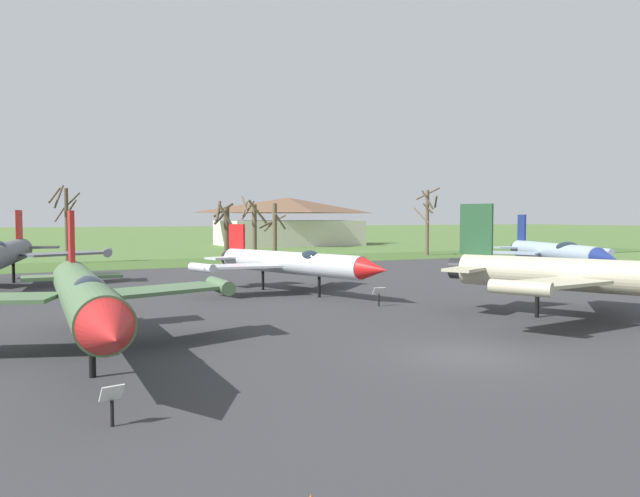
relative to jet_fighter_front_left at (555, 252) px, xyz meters
The scene contains 17 objects.
ground_plane 29.03m from the jet_fighter_front_left, 142.18° to the right, with size 600.00×600.00×0.00m, color #4C6B33.
asphalt_apron 23.17m from the jet_fighter_front_left, behind, with size 72.22×48.92×0.05m, color #333335.
grass_verge_strip 35.73m from the jet_fighter_front_left, 129.88° to the left, with size 132.22×12.00×0.06m, color #3E5D28.
jet_fighter_front_left is the anchor object (origin of this frame).
info_placard_front_left 7.52m from the jet_fighter_front_left, 107.15° to the right, with size 0.62×0.35×0.94m.
jet_fighter_front_right 36.47m from the jet_fighter_front_left, 159.39° to the right, with size 10.63×15.13×4.87m.
info_placard_front_right 39.53m from the jet_fighter_front_left, 149.81° to the right, with size 0.54×0.35×0.97m.
jet_fighter_rear_center 38.55m from the jet_fighter_front_left, 164.16° to the left, with size 13.26×16.07×5.14m.
jet_fighter_rear_left 20.74m from the jet_fighter_front_left, 130.65° to the right, with size 11.27×14.54×5.25m.
jet_fighter_rear_right 21.57m from the jet_fighter_front_left, behind, with size 10.84×13.36×4.16m.
info_placard_rear_right 20.81m from the jet_fighter_front_left, 160.57° to the right, with size 0.65×0.35×1.03m.
bare_tree_far_left 45.52m from the jet_fighter_front_left, 135.34° to the left, with size 3.03×2.24×7.84m.
bare_tree_left_of_center 32.42m from the jet_fighter_front_left, 122.40° to the left, with size 2.43×2.40×6.33m.
bare_tree_center 34.38m from the jet_fighter_front_left, 111.69° to the left, with size 2.76×2.78×7.05m.
bare_tree_right_of_center 32.29m from the jet_fighter_front_left, 109.37° to the left, with size 3.05×3.15×6.18m.
bare_tree_far_right 28.16m from the jet_fighter_front_left, 74.17° to the left, with size 3.56×3.58×8.32m.
visitor_building 59.96m from the jet_fighter_front_left, 86.92° to the left, with size 23.14×15.11×7.89m.
Camera 1 is at (-12.83, -15.82, 4.59)m, focal length 34.27 mm.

